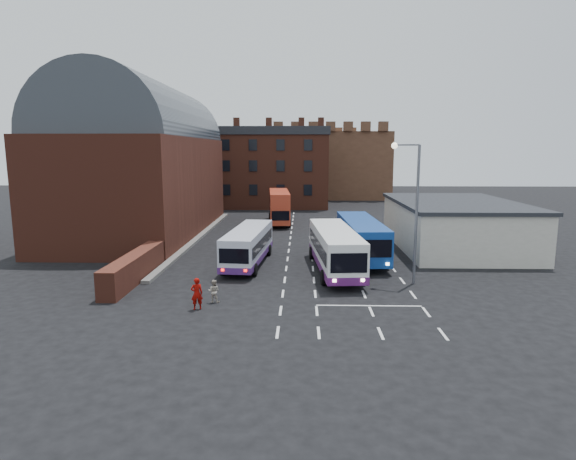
{
  "coord_description": "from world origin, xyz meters",
  "views": [
    {
      "loc": [
        1.16,
        -29.46,
        8.77
      ],
      "look_at": [
        0.0,
        10.0,
        2.2
      ],
      "focal_mm": 30.0,
      "sensor_mm": 36.0,
      "label": 1
    }
  ],
  "objects_px": {
    "bus_blue": "(361,236)",
    "pedestrian_beige": "(214,291)",
    "bus_red_double": "(279,206)",
    "bus_white_outbound": "(248,243)",
    "street_lamp": "(412,200)",
    "pedestrian_red": "(197,294)",
    "bus_white_inbound": "(335,247)"
  },
  "relations": [
    {
      "from": "street_lamp",
      "to": "pedestrian_beige",
      "type": "distance_m",
      "value": 13.94
    },
    {
      "from": "bus_white_outbound",
      "to": "bus_blue",
      "type": "distance_m",
      "value": 9.29
    },
    {
      "from": "bus_blue",
      "to": "pedestrian_red",
      "type": "relative_size",
      "value": 6.43
    },
    {
      "from": "street_lamp",
      "to": "pedestrian_red",
      "type": "height_order",
      "value": "street_lamp"
    },
    {
      "from": "bus_red_double",
      "to": "pedestrian_beige",
      "type": "relative_size",
      "value": 7.31
    },
    {
      "from": "pedestrian_red",
      "to": "pedestrian_beige",
      "type": "distance_m",
      "value": 1.47
    },
    {
      "from": "bus_white_inbound",
      "to": "bus_red_double",
      "type": "relative_size",
      "value": 1.16
    },
    {
      "from": "street_lamp",
      "to": "pedestrian_beige",
      "type": "xyz_separation_m",
      "value": [
        -12.25,
        -4.48,
        -4.91
      ]
    },
    {
      "from": "bus_white_outbound",
      "to": "bus_blue",
      "type": "height_order",
      "value": "bus_blue"
    },
    {
      "from": "bus_white_inbound",
      "to": "bus_red_double",
      "type": "distance_m",
      "value": 23.74
    },
    {
      "from": "bus_white_inbound",
      "to": "pedestrian_beige",
      "type": "xyz_separation_m",
      "value": [
        -7.52,
        -7.54,
        -1.15
      ]
    },
    {
      "from": "bus_white_outbound",
      "to": "pedestrian_red",
      "type": "distance_m",
      "value": 11.03
    },
    {
      "from": "pedestrian_red",
      "to": "pedestrian_beige",
      "type": "xyz_separation_m",
      "value": [
        0.71,
        1.27,
        -0.23
      ]
    },
    {
      "from": "bus_red_double",
      "to": "street_lamp",
      "type": "distance_m",
      "value": 28.26
    },
    {
      "from": "bus_blue",
      "to": "pedestrian_beige",
      "type": "relative_size",
      "value": 8.58
    },
    {
      "from": "bus_blue",
      "to": "street_lamp",
      "type": "bearing_deg",
      "value": 104.39
    },
    {
      "from": "bus_red_double",
      "to": "pedestrian_beige",
      "type": "bearing_deg",
      "value": 81.28
    },
    {
      "from": "bus_white_outbound",
      "to": "street_lamp",
      "type": "xyz_separation_m",
      "value": [
        11.3,
        -5.14,
        3.95
      ]
    },
    {
      "from": "bus_red_double",
      "to": "bus_white_outbound",
      "type": "bearing_deg",
      "value": 81.85
    },
    {
      "from": "bus_red_double",
      "to": "street_lamp",
      "type": "bearing_deg",
      "value": 106.33
    },
    {
      "from": "bus_white_inbound",
      "to": "pedestrian_beige",
      "type": "distance_m",
      "value": 10.71
    },
    {
      "from": "street_lamp",
      "to": "pedestrian_red",
      "type": "relative_size",
      "value": 5.11
    },
    {
      "from": "bus_blue",
      "to": "pedestrian_red",
      "type": "xyz_separation_m",
      "value": [
        -10.66,
        -13.2,
        -0.95
      ]
    },
    {
      "from": "bus_white_outbound",
      "to": "bus_white_inbound",
      "type": "relative_size",
      "value": 0.89
    },
    {
      "from": "bus_blue",
      "to": "pedestrian_beige",
      "type": "height_order",
      "value": "bus_blue"
    },
    {
      "from": "bus_white_inbound",
      "to": "bus_blue",
      "type": "bearing_deg",
      "value": -123.73
    },
    {
      "from": "bus_blue",
      "to": "pedestrian_red",
      "type": "height_order",
      "value": "bus_blue"
    },
    {
      "from": "street_lamp",
      "to": "bus_red_double",
      "type": "bearing_deg",
      "value": 110.66
    },
    {
      "from": "bus_blue",
      "to": "pedestrian_beige",
      "type": "distance_m",
      "value": 15.58
    },
    {
      "from": "bus_white_outbound",
      "to": "pedestrian_red",
      "type": "bearing_deg",
      "value": -94.11
    },
    {
      "from": "pedestrian_beige",
      "to": "street_lamp",
      "type": "bearing_deg",
      "value": -155.24
    },
    {
      "from": "bus_white_inbound",
      "to": "street_lamp",
      "type": "distance_m",
      "value": 6.78
    }
  ]
}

